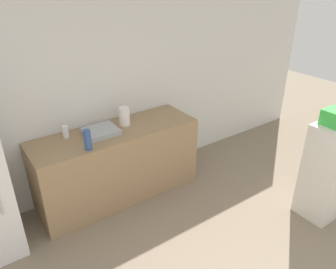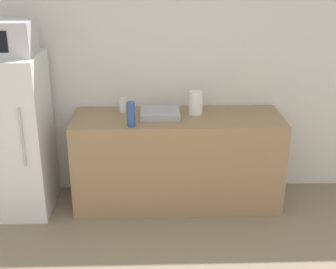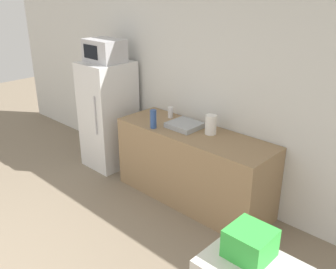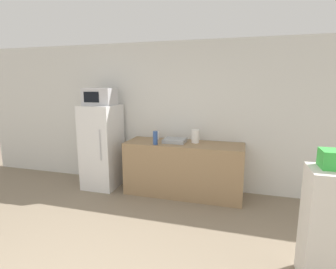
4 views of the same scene
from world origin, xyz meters
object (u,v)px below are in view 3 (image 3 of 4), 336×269
at_px(bottle_short, 170,112).
at_px(paper_towel_roll, 211,125).
at_px(basket, 250,243).
at_px(refrigerator, 109,115).
at_px(bottle_tall, 153,119).
at_px(microwave, 105,51).

height_order(bottle_short, paper_towel_roll, paper_towel_roll).
height_order(bottle_short, basket, basket).
bearing_deg(basket, refrigerator, 154.30).
height_order(bottle_tall, paper_towel_roll, same).
bearing_deg(refrigerator, paper_towel_roll, 4.76).
distance_m(microwave, bottle_short, 1.22).
bearing_deg(bottle_tall, basket, -32.69).
bearing_deg(paper_towel_roll, bottle_short, 173.42).
distance_m(refrigerator, bottle_tall, 1.13).
height_order(microwave, bottle_short, microwave).
distance_m(bottle_tall, basket, 2.57).
xyz_separation_m(microwave, bottle_short, (0.99, 0.22, -0.69)).
xyz_separation_m(microwave, bottle_tall, (1.09, -0.18, -0.64)).
xyz_separation_m(refrigerator, basket, (3.25, -1.56, 0.46)).
bearing_deg(microwave, bottle_short, 12.67).
bearing_deg(refrigerator, bottle_short, 12.61).
relative_size(microwave, bottle_tall, 2.35).
bearing_deg(bottle_short, paper_towel_roll, -6.58).
bearing_deg(basket, bottle_short, 141.67).
xyz_separation_m(bottle_short, basket, (2.26, -1.78, 0.24)).
height_order(refrigerator, bottle_short, refrigerator).
bearing_deg(refrigerator, basket, -25.70).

